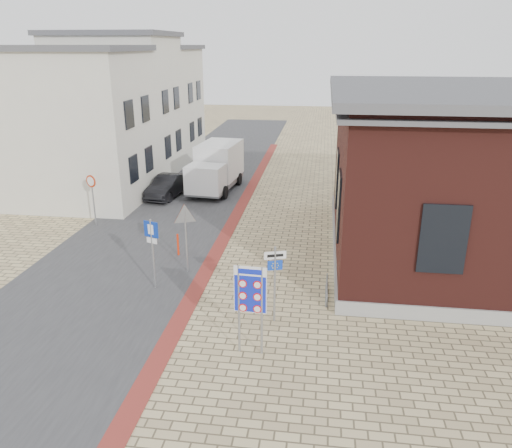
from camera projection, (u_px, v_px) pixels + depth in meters
The scene contains 16 objects.
ground at pixel (242, 323), 15.76m from camera, with size 120.00×120.00×0.00m, color tan.
road_strip at pixel (193, 189), 30.44m from camera, with size 7.00×60.00×0.02m, color #38383A.
curb_strip at pixel (235, 218), 25.33m from camera, with size 0.60×40.00×0.02m, color maroon.
brick_building at pixel (491, 172), 19.96m from camera, with size 13.00×13.00×6.80m.
townhouse_near at pixel (76, 126), 26.93m from camera, with size 7.40×6.40×8.30m.
townhouse_mid at pixel (119, 106), 32.39m from camera, with size 7.40×6.40×9.10m.
townhouse_far at pixel (150, 102), 38.12m from camera, with size 7.40×6.40×8.30m.
bike_rack at pixel (327, 289), 17.38m from camera, with size 0.08×1.80×0.60m.
sedan at pixel (168, 186), 28.73m from camera, with size 1.32×3.79×1.25m, color black.
box_truck at pixel (216, 167), 29.78m from camera, with size 2.63×5.43×2.75m.
border_sign at pixel (250, 292), 13.64m from camera, with size 0.92×0.11×2.68m.
essen_sign at pixel (275, 273), 15.34m from camera, with size 0.67×0.25×2.55m.
parking_sign at pixel (152, 242), 17.46m from camera, with size 0.56×0.23×2.63m.
yield_sign at pixel (185, 221), 18.66m from camera, with size 0.90×0.44×2.69m.
speed_sign at pixel (92, 192), 23.72m from camera, with size 0.56×0.25×2.53m.
bollard at pixel (178, 245), 20.70m from camera, with size 0.09×0.09×0.95m, color red.
Camera 1 is at (2.30, -13.57, 8.30)m, focal length 35.00 mm.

